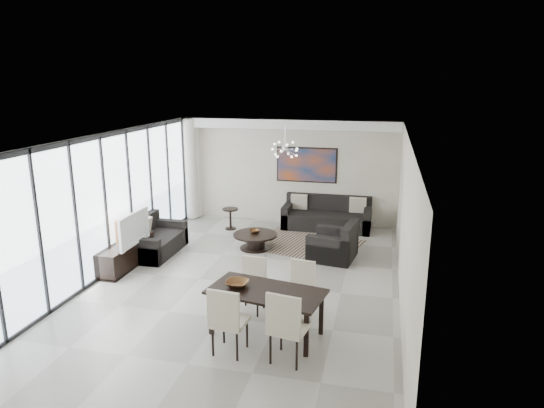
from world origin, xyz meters
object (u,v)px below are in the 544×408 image
(sofa_main, at_px, (327,218))
(dining_table, at_px, (266,295))
(television, at_px, (129,228))
(tv_console, at_px, (126,254))
(coffee_table, at_px, (255,240))

(sofa_main, relative_size, dining_table, 1.21)
(sofa_main, bearing_deg, television, -134.42)
(sofa_main, distance_m, dining_table, 5.88)
(television, bearing_deg, tv_console, 71.23)
(television, relative_size, dining_table, 0.62)
(coffee_table, relative_size, tv_console, 0.61)
(coffee_table, height_order, dining_table, dining_table)
(sofa_main, relative_size, tv_console, 1.35)
(sofa_main, bearing_deg, tv_console, -136.02)
(tv_console, bearing_deg, dining_table, -29.78)
(coffee_table, height_order, tv_console, tv_console)
(coffee_table, height_order, sofa_main, sofa_main)
(coffee_table, distance_m, dining_table, 4.04)
(sofa_main, relative_size, television, 1.96)
(tv_console, xyz_separation_m, television, (0.16, -0.05, 0.62))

